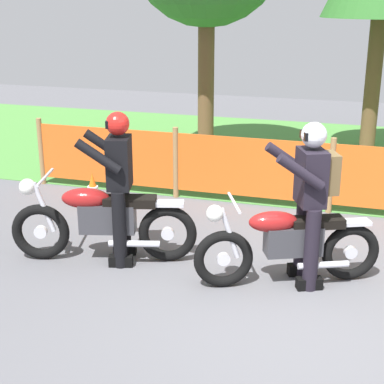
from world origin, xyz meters
TOP-DOWN VIEW (x-y plane):
  - ground at (0.00, 0.00)m, footprint 24.00×24.00m
  - grass_verge at (0.00, 5.77)m, footprint 24.00×5.96m
  - barrier_fence at (0.00, 2.79)m, footprint 8.93×0.08m
  - motorcycle_lead at (-0.26, 0.54)m, footprint 1.82×0.95m
  - motorcycle_trailing at (-2.30, 0.50)m, footprint 2.03×0.78m
  - rider_lead at (-0.07, 0.62)m, footprint 0.78×0.69m
  - rider_trailing at (-2.11, 0.55)m, footprint 0.66×0.65m
  - traffic_cone at (-3.15, 1.96)m, footprint 0.32×0.32m

SIDE VIEW (x-z plane):
  - ground at x=0.00m, z-range -0.02..0.00m
  - grass_verge at x=0.00m, z-range 0.00..0.01m
  - traffic_cone at x=-3.15m, z-range -0.01..0.52m
  - motorcycle_lead at x=-0.26m, z-range -0.01..0.91m
  - motorcycle_trailing at x=-2.30m, z-range -0.01..0.97m
  - barrier_fence at x=0.00m, z-range 0.02..1.07m
  - rider_trailing at x=-2.11m, z-range 0.07..1.76m
  - rider_lead at x=-0.07m, z-range 0.11..1.80m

